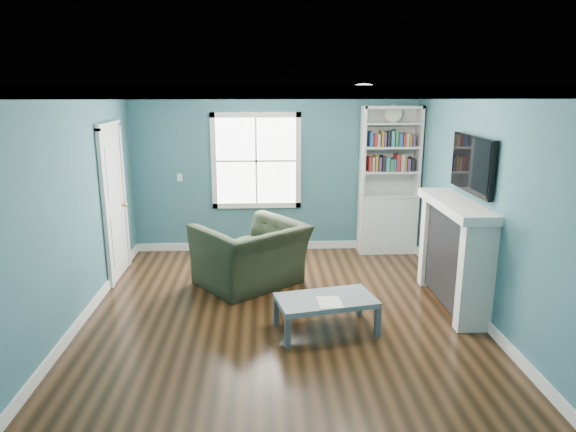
{
  "coord_description": "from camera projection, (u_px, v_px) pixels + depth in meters",
  "views": [
    {
      "loc": [
        -0.18,
        -5.51,
        2.6
      ],
      "look_at": [
        0.1,
        0.4,
        1.09
      ],
      "focal_mm": 32.0,
      "sensor_mm": 36.0,
      "label": 1
    }
  ],
  "objects": [
    {
      "name": "ceiling_fixture",
      "position": [
        364.0,
        90.0,
        5.49
      ],
      "size": [
        0.38,
        0.38,
        0.15
      ],
      "color": "white",
      "rests_on": "room_walls"
    },
    {
      "name": "door",
      "position": [
        114.0,
        201.0,
        6.97
      ],
      "size": [
        0.12,
        0.98,
        2.17
      ],
      "color": "silver",
      "rests_on": "ground"
    },
    {
      "name": "fireplace",
      "position": [
        454.0,
        255.0,
        6.12
      ],
      "size": [
        0.44,
        1.58,
        1.3
      ],
      "color": "black",
      "rests_on": "ground"
    },
    {
      "name": "light_switch",
      "position": [
        180.0,
        177.0,
        8.03
      ],
      "size": [
        0.08,
        0.01,
        0.12
      ],
      "primitive_type": "cube",
      "color": "white",
      "rests_on": "room_walls"
    },
    {
      "name": "floor",
      "position": [
        281.0,
        315.0,
        5.99
      ],
      "size": [
        5.0,
        5.0,
        0.0
      ],
      "primitive_type": "plane",
      "color": "black",
      "rests_on": "ground"
    },
    {
      "name": "bookshelf",
      "position": [
        388.0,
        195.0,
        8.07
      ],
      "size": [
        0.9,
        0.35,
        2.31
      ],
      "color": "silver",
      "rests_on": "ground"
    },
    {
      "name": "paper_sheet",
      "position": [
        330.0,
        302.0,
        5.4
      ],
      "size": [
        0.26,
        0.33,
        0.0
      ],
      "primitive_type": "cube",
      "rotation": [
        0.0,
        0.0,
        0.06
      ],
      "color": "white",
      "rests_on": "coffee_table"
    },
    {
      "name": "recliner",
      "position": [
        251.0,
        245.0,
        6.77
      ],
      "size": [
        1.52,
        1.44,
        1.11
      ],
      "primitive_type": "imported",
      "rotation": [
        0.0,
        0.0,
        -2.48
      ],
      "color": "black",
      "rests_on": "ground"
    },
    {
      "name": "tv",
      "position": [
        472.0,
        164.0,
        5.85
      ],
      "size": [
        0.06,
        1.1,
        0.65
      ],
      "primitive_type": "cube",
      "color": "black",
      "rests_on": "fireplace"
    },
    {
      "name": "window",
      "position": [
        256.0,
        161.0,
        8.02
      ],
      "size": [
        1.4,
        0.06,
        1.5
      ],
      "color": "white",
      "rests_on": "room_walls"
    },
    {
      "name": "room_walls",
      "position": [
        281.0,
        181.0,
        5.6
      ],
      "size": [
        5.0,
        5.0,
        5.0
      ],
      "color": "#336172",
      "rests_on": "ground"
    },
    {
      "name": "coffee_table",
      "position": [
        326.0,
        302.0,
        5.52
      ],
      "size": [
        1.14,
        0.78,
        0.38
      ],
      "rotation": [
        0.0,
        0.0,
        0.21
      ],
      "color": "#494E58",
      "rests_on": "ground"
    },
    {
      "name": "trim",
      "position": [
        281.0,
        212.0,
        5.68
      ],
      "size": [
        4.5,
        5.0,
        2.6
      ],
      "color": "white",
      "rests_on": "ground"
    }
  ]
}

